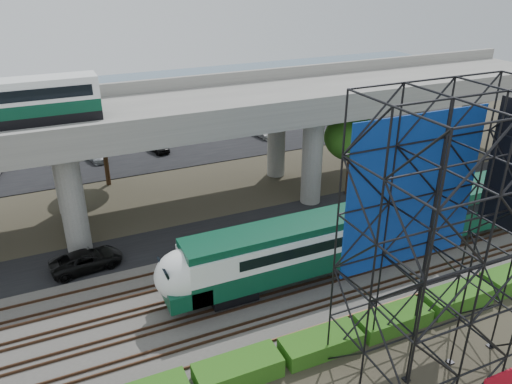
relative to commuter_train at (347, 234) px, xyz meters
name	(u,v)px	position (x,y,z in m)	size (l,w,h in m)	color
ground	(271,311)	(-6.74, -2.00, -2.88)	(140.00, 140.00, 0.00)	#474233
ballast_bed	(258,292)	(-6.74, 0.00, -2.78)	(90.00, 12.00, 0.20)	slate
service_road	(214,234)	(-6.74, 8.50, -2.84)	(90.00, 5.00, 0.08)	black
parking_lot	(146,144)	(-6.74, 32.00, -2.84)	(90.00, 18.00, 0.08)	black
harbor_water	(114,101)	(-6.74, 54.00, -2.87)	(140.00, 40.00, 0.03)	slate
rail_tracks	(258,290)	(-6.74, 0.00, -2.60)	(90.00, 9.52, 0.16)	#472D1E
commuter_train	(347,234)	(0.00, 0.00, 0.00)	(29.30, 3.06, 4.30)	black
overpass	(176,119)	(-7.67, 14.00, 5.33)	(80.00, 12.00, 12.40)	#9E9B93
scaffold_tower	(451,252)	(-1.24, -9.98, 4.59)	(9.36, 6.36, 15.00)	black
hedge_strip	(321,343)	(-5.73, -6.30, -2.32)	(34.60, 1.80, 1.20)	#2A5914
trees	(133,155)	(-11.41, 14.17, 2.69)	(40.94, 16.94, 7.69)	#382314
suv	(86,260)	(-16.58, 7.56, -2.11)	(2.29, 4.96, 1.38)	black
parked_cars	(164,137)	(-4.65, 31.64, -2.19)	(36.15, 9.68, 1.31)	#BABABA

